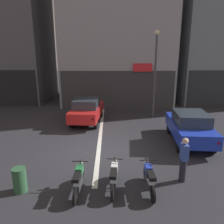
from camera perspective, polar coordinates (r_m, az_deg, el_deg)
name	(u,v)px	position (r m, az deg, el deg)	size (l,w,h in m)	color
ground_plane	(99,151)	(10.45, -3.58, -10.29)	(120.00, 120.00, 0.00)	#2B2B30
lane_centre_line	(102,116)	(16.08, -2.58, -1.17)	(0.20, 18.00, 0.01)	silver
building_far_right	(222,1)	(25.47, 27.15, 24.71)	(8.45, 8.42, 18.95)	gray
car_red_crossing_near	(87,110)	(14.59, -6.65, 0.66)	(2.13, 4.24, 1.64)	black
car_blue_parked_kerbside	(190,126)	(11.82, 19.92, -3.54)	(2.14, 4.25, 1.64)	black
street_lamp	(155,65)	(15.59, 11.48, 12.06)	(0.36, 0.36, 6.09)	#47474C
motorcycle_green_row_leftmost	(79,180)	(7.50, -8.88, -17.38)	(0.55, 1.67, 0.98)	black
motorcycle_white_row_left_mid	(114,177)	(7.56, 0.55, -16.86)	(0.55, 1.67, 0.98)	black
motorcycle_blue_row_centre	(149,178)	(7.59, 9.87, -16.99)	(0.55, 1.67, 0.98)	black
person_by_motorcycles	(184,160)	(8.19, 18.52, -11.90)	(0.24, 0.36, 1.67)	#23232D
trash_bin	(20,180)	(8.07, -23.34, -16.26)	(0.44, 0.44, 0.85)	#2D5938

